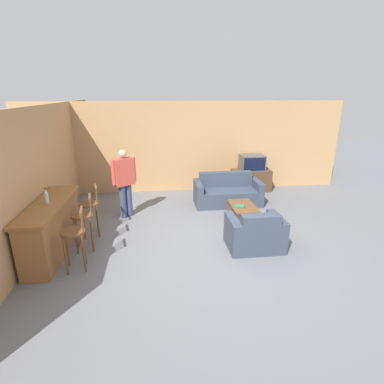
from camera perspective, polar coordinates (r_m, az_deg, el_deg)
name	(u,v)px	position (r m, az deg, el deg)	size (l,w,h in m)	color
ground_plane	(204,246)	(5.91, 2.33, -10.30)	(24.00, 24.00, 0.00)	slate
wall_back	(185,147)	(8.85, -1.26, 8.52)	(9.40, 0.08, 2.60)	tan
wall_left	(46,170)	(6.96, -26.03, 3.82)	(0.08, 8.57, 2.60)	tan
bar_counter	(52,227)	(6.10, -25.18, -6.09)	(0.55, 2.10, 0.97)	brown
bar_chair_near	(74,237)	(5.30, -21.52, -7.98)	(0.45, 0.45, 1.06)	brown
bar_chair_mid	(84,220)	(5.90, -19.96, -5.04)	(0.46, 0.46, 1.06)	brown
bar_chair_far	(90,208)	(6.44, -18.86, -2.93)	(0.47, 0.47, 1.06)	brown
couch_far	(227,193)	(8.00, 6.72, -0.18)	(1.73, 0.82, 0.80)	#384251
armchair_near	(255,234)	(5.84, 11.93, -7.82)	(1.02, 0.78, 0.78)	#384251
coffee_table	(243,208)	(6.91, 9.68, -3.04)	(0.54, 0.89, 0.40)	brown
tv_unit	(251,180)	(9.13, 11.16, 2.20)	(1.13, 0.49, 0.65)	#513823
tv	(252,163)	(8.99, 11.38, 5.53)	(0.69, 0.49, 0.44)	#4C4C4C
bottle	(46,196)	(5.88, -26.02, -0.72)	(0.07, 0.07, 0.28)	silver
book_on_table	(239,206)	(6.81, 9.04, -2.65)	(0.26, 0.23, 0.03)	#33704C
person_by_window	(124,180)	(7.09, -12.74, 2.23)	(0.52, 0.41, 1.62)	#384260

